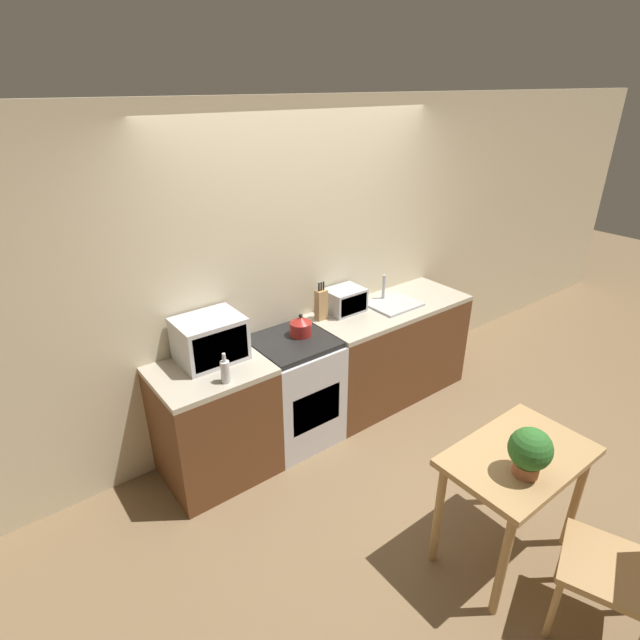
# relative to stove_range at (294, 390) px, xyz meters

# --- Properties ---
(ground_plane) EXTENTS (16.00, 16.00, 0.00)m
(ground_plane) POSITION_rel_stove_range_xyz_m (0.36, -0.75, -0.45)
(ground_plane) COLOR brown
(wall_back) EXTENTS (10.00, 0.06, 2.60)m
(wall_back) POSITION_rel_stove_range_xyz_m (0.36, 0.34, 0.85)
(wall_back) COLOR beige
(wall_back) RESTS_ON ground_plane
(counter_left_run) EXTENTS (0.78, 0.62, 0.90)m
(counter_left_run) POSITION_rel_stove_range_xyz_m (-0.69, 0.00, 0.00)
(counter_left_run) COLOR brown
(counter_left_run) RESTS_ON ground_plane
(counter_right_run) EXTENTS (1.50, 0.62, 0.90)m
(counter_right_run) POSITION_rel_stove_range_xyz_m (1.05, 0.00, 0.00)
(counter_right_run) COLOR brown
(counter_right_run) RESTS_ON ground_plane
(stove_range) EXTENTS (0.61, 0.62, 0.90)m
(stove_range) POSITION_rel_stove_range_xyz_m (0.00, 0.00, 0.00)
(stove_range) COLOR silver
(stove_range) RESTS_ON ground_plane
(kettle) EXTENTS (0.17, 0.17, 0.18)m
(kettle) POSITION_rel_stove_range_xyz_m (0.10, 0.03, 0.53)
(kettle) COLOR maroon
(kettle) RESTS_ON stove_range
(microwave) EXTENTS (0.45, 0.35, 0.32)m
(microwave) POSITION_rel_stove_range_xyz_m (-0.62, 0.11, 0.61)
(microwave) COLOR silver
(microwave) RESTS_ON counter_left_run
(bottle) EXTENTS (0.06, 0.06, 0.21)m
(bottle) POSITION_rel_stove_range_xyz_m (-0.68, -0.22, 0.53)
(bottle) COLOR silver
(bottle) RESTS_ON counter_left_run
(knife_block) EXTENTS (0.09, 0.07, 0.32)m
(knife_block) POSITION_rel_stove_range_xyz_m (0.40, 0.16, 0.58)
(knife_block) COLOR tan
(knife_block) RESTS_ON counter_right_run
(toaster_oven) EXTENTS (0.32, 0.25, 0.20)m
(toaster_oven) POSITION_rel_stove_range_xyz_m (0.66, 0.16, 0.55)
(toaster_oven) COLOR #ADAFB5
(toaster_oven) RESTS_ON counter_right_run
(sink_basin) EXTENTS (0.43, 0.37, 0.24)m
(sink_basin) POSITION_rel_stove_range_xyz_m (1.08, 0.01, 0.47)
(sink_basin) COLOR #ADAFB5
(sink_basin) RESTS_ON counter_right_run
(dining_table) EXTENTS (0.88, 0.56, 0.78)m
(dining_table) POSITION_rel_stove_range_xyz_m (0.37, -1.72, 0.20)
(dining_table) COLOR tan
(dining_table) RESTS_ON ground_plane
(dining_chair) EXTENTS (0.58, 0.58, 0.91)m
(dining_chair) POSITION_rel_stove_range_xyz_m (0.38, -2.38, 0.06)
(dining_chair) COLOR tan
(dining_chair) RESTS_ON ground_plane
(potted_plant) EXTENTS (0.23, 0.23, 0.28)m
(potted_plant) POSITION_rel_stove_range_xyz_m (0.25, -1.83, 0.48)
(potted_plant) COLOR #9E5B3D
(potted_plant) RESTS_ON dining_table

